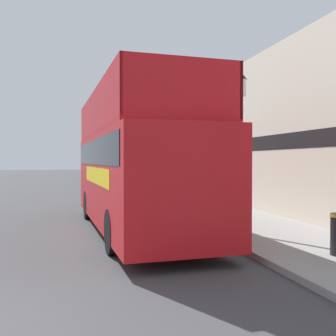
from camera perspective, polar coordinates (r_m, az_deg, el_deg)
ground_plane at (r=25.71m, az=-18.92°, el=-3.75°), size 144.00×144.00×0.00m
sidewalk at (r=23.29m, az=-0.31°, el=-4.01°), size 3.44×108.00×0.14m
brick_terrace_rear at (r=30.94m, az=5.30°, el=5.57°), size 6.00×25.18×9.14m
tour_bus at (r=11.98m, az=-4.76°, el=-0.21°), size 3.00×9.62×4.15m
parked_car_ahead_of_bus at (r=18.72m, az=-5.78°, el=-3.24°), size 1.91×4.44×1.57m
lamp_post_nearest at (r=10.92m, az=10.46°, el=6.72°), size 0.35×0.35×4.41m
lamp_post_second at (r=18.16m, az=-0.17°, el=4.35°), size 0.35×0.35×4.35m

